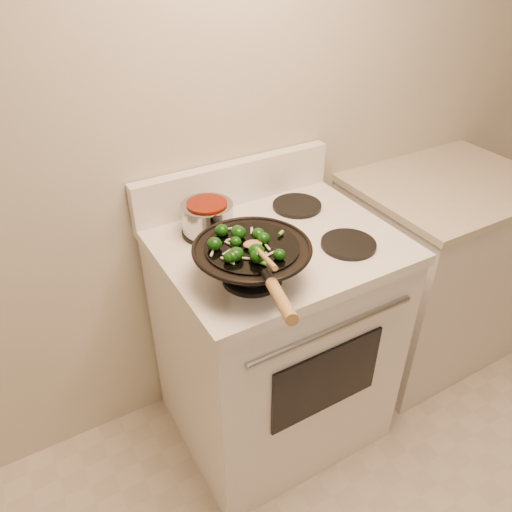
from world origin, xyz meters
TOP-DOWN VIEW (x-y plane):
  - stove at (-0.30, 1.17)m, footprint 0.78×0.67m
  - counter_unit at (0.57, 1.20)m, footprint 0.78×0.62m
  - wok at (-0.48, 1.02)m, footprint 0.34×0.56m
  - stirfry at (-0.51, 1.02)m, footprint 0.24×0.23m
  - wooden_spoon at (-0.50, 0.95)m, footprint 0.10×0.25m
  - saucepan at (-0.48, 1.32)m, footprint 0.17×0.28m

SIDE VIEW (x-z plane):
  - counter_unit at x=0.57m, z-range 0.00..0.91m
  - stove at x=-0.30m, z-range -0.07..1.01m
  - saucepan at x=-0.48m, z-range 0.93..1.04m
  - wok at x=-0.48m, z-range 0.90..1.08m
  - stirfry at x=-0.51m, z-range 1.03..1.07m
  - wooden_spoon at x=-0.50m, z-range 1.03..1.11m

